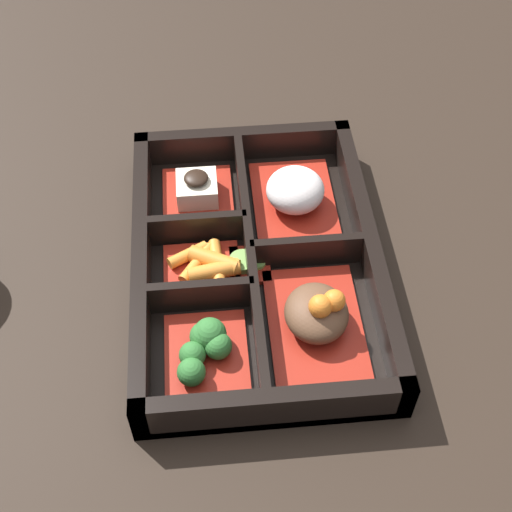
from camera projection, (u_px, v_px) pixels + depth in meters
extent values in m
plane|color=black|center=(256.00, 273.00, 0.67)|extent=(3.00, 3.00, 0.00)
cube|color=black|center=(256.00, 270.00, 0.67)|extent=(0.32, 0.22, 0.01)
cube|color=black|center=(142.00, 266.00, 0.65)|extent=(0.32, 0.01, 0.04)
cube|color=black|center=(368.00, 250.00, 0.66)|extent=(0.32, 0.01, 0.04)
cube|color=black|center=(243.00, 147.00, 0.75)|extent=(0.01, 0.22, 0.04)
cube|color=black|center=(274.00, 409.00, 0.56)|extent=(0.01, 0.22, 0.04)
cube|color=black|center=(250.00, 259.00, 0.65)|extent=(0.29, 0.01, 0.04)
cube|color=black|center=(198.00, 231.00, 0.67)|extent=(0.01, 0.09, 0.04)
cube|color=black|center=(202.00, 298.00, 0.62)|extent=(0.01, 0.09, 0.04)
cube|color=black|center=(306.00, 255.00, 0.66)|extent=(0.01, 0.10, 0.04)
cube|color=maroon|center=(294.00, 205.00, 0.71)|extent=(0.12, 0.08, 0.01)
ellipsoid|color=silver|center=(295.00, 190.00, 0.69)|extent=(0.06, 0.06, 0.04)
cube|color=maroon|center=(315.00, 325.00, 0.62)|extent=(0.12, 0.08, 0.01)
ellipsoid|color=brown|center=(316.00, 313.00, 0.60)|extent=(0.06, 0.05, 0.03)
sphere|color=orange|center=(334.00, 301.00, 0.59)|extent=(0.02, 0.02, 0.02)
sphere|color=orange|center=(320.00, 306.00, 0.59)|extent=(0.02, 0.02, 0.02)
cube|color=maroon|center=(198.00, 198.00, 0.72)|extent=(0.09, 0.07, 0.01)
cube|color=beige|center=(197.00, 189.00, 0.71)|extent=(0.04, 0.04, 0.02)
ellipsoid|color=black|center=(196.00, 178.00, 0.69)|extent=(0.02, 0.02, 0.01)
cube|color=maroon|center=(202.00, 270.00, 0.66)|extent=(0.06, 0.07, 0.01)
cylinder|color=orange|center=(216.00, 258.00, 0.66)|extent=(0.05, 0.01, 0.01)
cylinder|color=orange|center=(188.00, 255.00, 0.66)|extent=(0.03, 0.04, 0.01)
cylinder|color=orange|center=(214.00, 258.00, 0.65)|extent=(0.04, 0.05, 0.02)
cylinder|color=orange|center=(214.00, 271.00, 0.64)|extent=(0.02, 0.05, 0.02)
cylinder|color=orange|center=(197.00, 260.00, 0.65)|extent=(0.04, 0.03, 0.01)
cube|color=maroon|center=(206.00, 354.00, 0.60)|extent=(0.08, 0.07, 0.01)
sphere|color=#2D6B2D|center=(205.00, 336.00, 0.59)|extent=(0.03, 0.03, 0.03)
sphere|color=#2D6B2D|center=(191.00, 372.00, 0.57)|extent=(0.02, 0.02, 0.02)
sphere|color=#2D6B2D|center=(192.00, 355.00, 0.58)|extent=(0.02, 0.02, 0.02)
sphere|color=#2D6B2D|center=(218.00, 346.00, 0.59)|extent=(0.02, 0.02, 0.02)
sphere|color=#2D6B2D|center=(210.00, 334.00, 0.59)|extent=(0.03, 0.03, 0.03)
cube|color=maroon|center=(250.00, 268.00, 0.66)|extent=(0.04, 0.04, 0.01)
cylinder|color=#75A84C|center=(242.00, 259.00, 0.66)|extent=(0.03, 0.03, 0.01)
cylinder|color=#75A84C|center=(254.00, 260.00, 0.66)|extent=(0.02, 0.02, 0.00)
cylinder|color=#75A84C|center=(244.00, 259.00, 0.66)|extent=(0.02, 0.02, 0.01)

